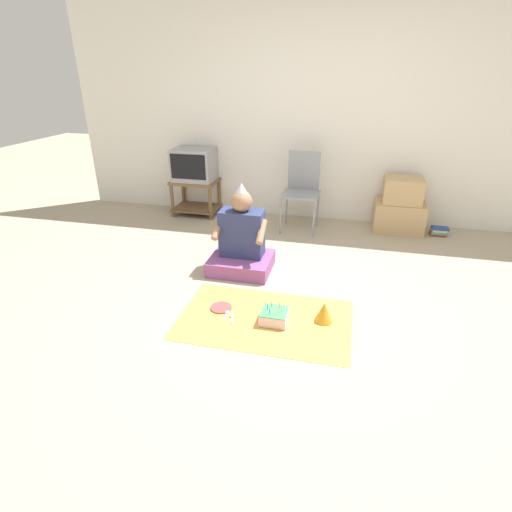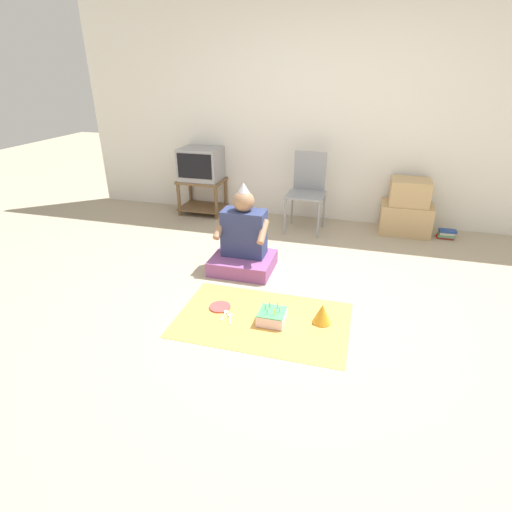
% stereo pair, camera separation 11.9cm
% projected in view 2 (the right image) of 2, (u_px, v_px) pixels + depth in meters
% --- Properties ---
extents(ground_plane, '(16.00, 16.00, 0.00)m').
position_uv_depth(ground_plane, '(292.00, 313.00, 3.18)').
color(ground_plane, tan).
extents(wall_back, '(6.40, 0.06, 2.55)m').
position_uv_depth(wall_back, '(334.00, 114.00, 4.64)').
color(wall_back, white).
rests_on(wall_back, ground_plane).
extents(tv_stand, '(0.58, 0.43, 0.45)m').
position_uv_depth(tv_stand, '(203.00, 193.00, 5.25)').
color(tv_stand, brown).
rests_on(tv_stand, ground_plane).
extents(tv, '(0.51, 0.42, 0.40)m').
position_uv_depth(tv, '(201.00, 164.00, 5.08)').
color(tv, '#99999E').
rests_on(tv, tv_stand).
extents(folding_chair, '(0.44, 0.42, 0.90)m').
position_uv_depth(folding_chair, '(307.00, 187.00, 4.64)').
color(folding_chair, gray).
rests_on(folding_chair, ground_plane).
extents(cardboard_box_stack, '(0.57, 0.40, 0.63)m').
position_uv_depth(cardboard_box_stack, '(407.00, 209.00, 4.61)').
color(cardboard_box_stack, tan).
rests_on(cardboard_box_stack, ground_plane).
extents(book_pile, '(0.20, 0.14, 0.10)m').
position_uv_depth(book_pile, '(446.00, 234.00, 4.55)').
color(book_pile, '#B72D28').
rests_on(book_pile, ground_plane).
extents(person_seated, '(0.57, 0.50, 0.84)m').
position_uv_depth(person_seated, '(244.00, 243.00, 3.77)').
color(person_seated, '#8C4C8C').
rests_on(person_seated, ground_plane).
extents(party_cloth, '(1.32, 0.83, 0.01)m').
position_uv_depth(party_cloth, '(263.00, 319.00, 3.09)').
color(party_cloth, '#EFA84C').
rests_on(party_cloth, ground_plane).
extents(birthday_cake, '(0.20, 0.20, 0.15)m').
position_uv_depth(birthday_cake, '(272.00, 316.00, 3.04)').
color(birthday_cake, silver).
rests_on(birthday_cake, party_cloth).
extents(party_hat_blue, '(0.14, 0.14, 0.16)m').
position_uv_depth(party_hat_blue, '(322.00, 313.00, 3.02)').
color(party_hat_blue, gold).
rests_on(party_hat_blue, party_cloth).
extents(paper_plate, '(0.17, 0.17, 0.01)m').
position_uv_depth(paper_plate, '(220.00, 307.00, 3.24)').
color(paper_plate, '#D84C4C').
rests_on(paper_plate, party_cloth).
extents(plastic_spoon_near, '(0.04, 0.15, 0.01)m').
position_uv_depth(plastic_spoon_near, '(225.00, 313.00, 3.16)').
color(plastic_spoon_near, white).
rests_on(plastic_spoon_near, party_cloth).
extents(plastic_spoon_far, '(0.06, 0.14, 0.01)m').
position_uv_depth(plastic_spoon_far, '(230.00, 316.00, 3.12)').
color(plastic_spoon_far, white).
rests_on(plastic_spoon_far, party_cloth).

